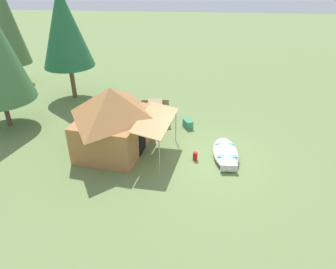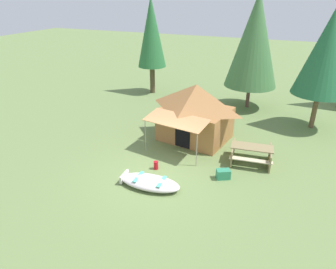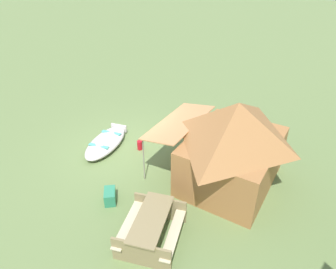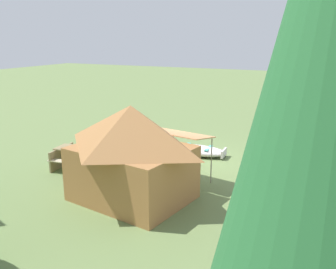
% 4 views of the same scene
% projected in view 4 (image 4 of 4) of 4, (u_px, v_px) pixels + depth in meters
% --- Properties ---
extents(ground_plane, '(80.00, 80.00, 0.00)m').
position_uv_depth(ground_plane, '(194.00, 162.00, 13.73)').
color(ground_plane, olive).
extents(beached_rowboat, '(2.36, 1.11, 0.37)m').
position_uv_depth(beached_rowboat, '(198.00, 150.00, 14.48)').
color(beached_rowboat, silver).
rests_on(beached_rowboat, ground_plane).
extents(canvas_cabin_tent, '(3.69, 4.16, 2.73)m').
position_uv_depth(canvas_cabin_tent, '(132.00, 152.00, 10.28)').
color(canvas_cabin_tent, '#A66E3E').
rests_on(canvas_cabin_tent, ground_plane).
extents(picnic_table, '(1.86, 1.60, 0.76)m').
position_uv_depth(picnic_table, '(80.00, 156.00, 12.88)').
color(picnic_table, '#8C7A52').
rests_on(picnic_table, ground_plane).
extents(cooler_box, '(0.61, 0.53, 0.38)m').
position_uv_depth(cooler_box, '(125.00, 154.00, 14.08)').
color(cooler_box, '#2F8660').
rests_on(cooler_box, ground_plane).
extents(fuel_can, '(0.26, 0.26, 0.35)m').
position_uv_depth(fuel_can, '(193.00, 161.00, 13.30)').
color(fuel_can, red).
rests_on(fuel_can, ground_plane).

